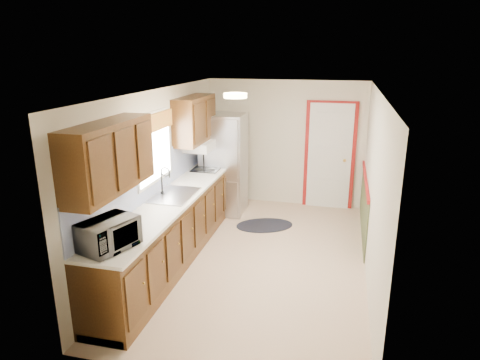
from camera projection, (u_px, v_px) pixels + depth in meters
The scene contains 8 objects.
room_shell at pixel (260, 180), 5.90m from camera, with size 3.20×5.20×2.52m.
kitchen_run at pixel (170, 206), 6.02m from camera, with size 0.63×4.00×2.20m.
back_wall_trim at pixel (337, 166), 7.82m from camera, with size 1.12×2.30×2.08m.
ceiling_fixture at pixel (235, 96), 5.45m from camera, with size 0.30×0.30×0.06m, color #FFD88C.
microwave at pixel (108, 231), 4.38m from camera, with size 0.57×0.32×0.39m, color white.
refrigerator at pixel (224, 164), 7.84m from camera, with size 0.78×0.77×1.84m.
rug at pixel (265, 225), 7.42m from camera, with size 0.99×0.63×0.01m, color black.
cooktop at pixel (207, 168), 7.43m from camera, with size 0.46×0.55×0.02m, color black.
Camera 1 is at (1.07, -5.55, 2.90)m, focal length 32.00 mm.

